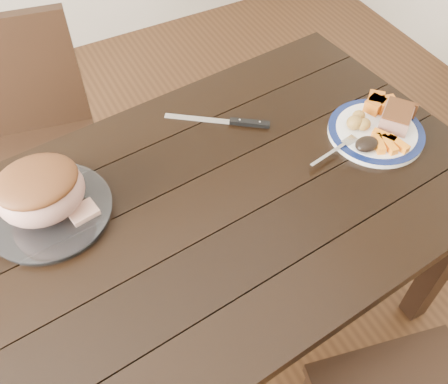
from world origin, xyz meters
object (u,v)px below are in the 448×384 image
serving_platter (50,212)px  chair_far (34,135)px  pork_slice (396,118)px  roast_joint (41,193)px  dinner_plate (376,132)px  carving_knife (237,122)px  dining_table (195,231)px  fork (337,149)px

serving_platter → chair_far: bearing=86.2°
chair_far → pork_slice: size_ratio=9.04×
roast_joint → dinner_plate: bearing=-9.7°
dinner_plate → roast_joint: bearing=170.3°
serving_platter → carving_knife: size_ratio=1.16×
dining_table → chair_far: 0.80m
dining_table → serving_platter: serving_platter is taller
fork → pork_slice: bearing=-9.1°
dining_table → fork: 0.46m
pork_slice → dining_table: bearing=179.8°
chair_far → serving_platter: 0.62m
chair_far → roast_joint: 0.66m
chair_far → roast_joint: size_ratio=4.33×
serving_platter → pork_slice: (0.99, -0.16, 0.03)m
roast_joint → dining_table: bearing=-26.1°
dining_table → roast_joint: (-0.33, 0.16, 0.18)m
pork_slice → roast_joint: roast_joint is taller
chair_far → roast_joint: chair_far is taller
pork_slice → carving_knife: 0.47m
pork_slice → dinner_plate: bearing=175.2°
dining_table → carving_knife: carving_knife is taller
fork → chair_far: bearing=123.8°
dinner_plate → carving_knife: (-0.34, 0.23, -0.00)m
dining_table → chair_far: (-0.29, 0.74, -0.13)m
pork_slice → carving_knife: (-0.40, 0.24, -0.04)m
dining_table → dinner_plate: 0.60m
fork → serving_platter: bearing=156.8°
roast_joint → carving_knife: 0.60m
dining_table → dinner_plate: (0.60, 0.00, 0.10)m
serving_platter → dinner_plate: bearing=-9.7°
roast_joint → carving_knife: (0.59, 0.07, -0.08)m
chair_far → dinner_plate: chair_far is taller
serving_platter → fork: fork is taller
pork_slice → carving_knife: size_ratio=0.38×
dinner_plate → carving_knife: bearing=145.4°
roast_joint → carving_knife: roast_joint is taller
serving_platter → fork: bearing=-12.4°
chair_far → roast_joint: bearing=97.2°
roast_joint → fork: bearing=-12.4°
pork_slice → carving_knife: bearing=149.2°
pork_slice → roast_joint: size_ratio=0.48×
chair_far → fork: (0.74, -0.75, 0.25)m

